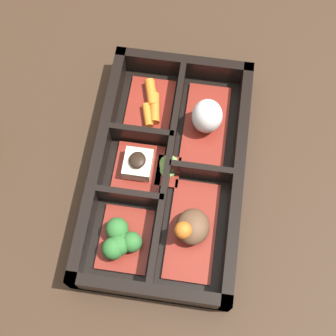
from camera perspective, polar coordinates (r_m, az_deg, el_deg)
ground_plane at (r=0.63m, az=0.00°, el=-0.87°), size 3.00×3.00×0.00m
bento_base at (r=0.63m, az=0.00°, el=-0.70°), size 0.33×0.20×0.01m
bento_rim at (r=0.61m, az=-0.12°, el=-0.09°), size 0.33×0.20×0.05m
bowl_rice at (r=0.64m, az=4.73°, el=5.95°), size 0.13×0.06×0.06m
bowl_stew at (r=0.59m, az=2.90°, el=-7.36°), size 0.13×0.06×0.05m
bowl_carrots at (r=0.66m, az=-2.13°, el=7.70°), size 0.09×0.06×0.02m
bowl_tofu at (r=0.62m, az=-3.70°, el=0.10°), size 0.07×0.06×0.03m
bowl_greens at (r=0.58m, az=-5.75°, el=-8.74°), size 0.08×0.06×0.03m
bowl_pickles at (r=0.62m, az=0.10°, el=0.03°), size 0.04×0.03×0.01m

